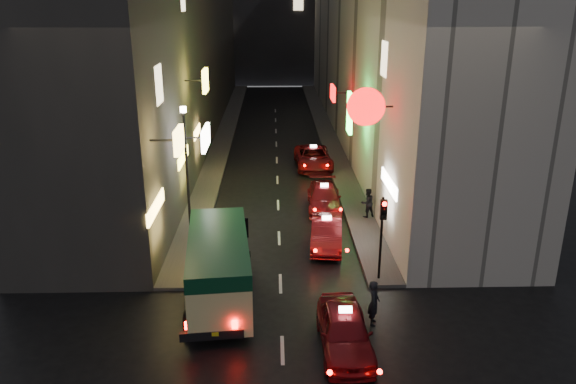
{
  "coord_description": "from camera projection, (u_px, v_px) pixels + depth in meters",
  "views": [
    {
      "loc": [
        -0.24,
        -11.65,
        11.01
      ],
      "look_at": [
        0.43,
        13.0,
        2.35
      ],
      "focal_mm": 35.0,
      "sensor_mm": 36.0,
      "label": 1
    }
  ],
  "objects": [
    {
      "name": "taxi_second",
      "position": [
        327.0,
        231.0,
        25.84
      ],
      "size": [
        2.43,
        4.96,
        1.69
      ],
      "color": "maroon",
      "rests_on": "ground"
    },
    {
      "name": "sidewalk_left",
      "position": [
        225.0,
        135.0,
        46.57
      ],
      "size": [
        1.5,
        52.0,
        0.15
      ],
      "primitive_type": "cube",
      "color": "#4D4947",
      "rests_on": "ground"
    },
    {
      "name": "building_left",
      "position": [
        172.0,
        23.0,
        43.52
      ],
      "size": [
        7.61,
        52.07,
        18.0
      ],
      "color": "#363331",
      "rests_on": "ground"
    },
    {
      "name": "building_right",
      "position": [
        377.0,
        22.0,
        43.93
      ],
      "size": [
        8.02,
        52.0,
        18.0
      ],
      "color": "beige",
      "rests_on": "ground"
    },
    {
      "name": "sidewalk_right",
      "position": [
        327.0,
        134.0,
        46.79
      ],
      "size": [
        1.5,
        52.0,
        0.15
      ],
      "primitive_type": "cube",
      "color": "#4D4947",
      "rests_on": "ground"
    },
    {
      "name": "pedestrian_crossing",
      "position": [
        374.0,
        300.0,
        19.61
      ],
      "size": [
        0.51,
        0.69,
        1.89
      ],
      "primitive_type": "imported",
      "rotation": [
        0.0,
        0.0,
        1.38
      ],
      "color": "black",
      "rests_on": "ground"
    },
    {
      "name": "taxi_near",
      "position": [
        345.0,
        328.0,
        18.22
      ],
      "size": [
        2.16,
        5.12,
        1.79
      ],
      "color": "maroon",
      "rests_on": "ground"
    },
    {
      "name": "taxi_far",
      "position": [
        313.0,
        156.0,
        37.68
      ],
      "size": [
        2.28,
        5.2,
        1.8
      ],
      "color": "maroon",
      "rests_on": "ground"
    },
    {
      "name": "minibus",
      "position": [
        219.0,
        262.0,
        20.78
      ],
      "size": [
        2.73,
        6.34,
        2.65
      ],
      "color": "#F8F19B",
      "rests_on": "ground"
    },
    {
      "name": "pedestrian_sidewalk",
      "position": [
        367.0,
        201.0,
        28.84
      ],
      "size": [
        0.77,
        0.64,
        1.75
      ],
      "primitive_type": "imported",
      "rotation": [
        0.0,
        0.0,
        3.56
      ],
      "color": "black",
      "rests_on": "sidewalk_right"
    },
    {
      "name": "taxi_third",
      "position": [
        324.0,
        196.0,
        30.38
      ],
      "size": [
        2.06,
        4.7,
        1.65
      ],
      "color": "maroon",
      "rests_on": "ground"
    },
    {
      "name": "lamp_post",
      "position": [
        187.0,
        164.0,
        25.56
      ],
      "size": [
        0.28,
        0.28,
        6.22
      ],
      "color": "black",
      "rests_on": "sidewalk_left"
    },
    {
      "name": "traffic_light",
      "position": [
        383.0,
        221.0,
        21.84
      ],
      "size": [
        0.26,
        0.43,
        3.5
      ],
      "color": "black",
      "rests_on": "sidewalk_right"
    }
  ]
}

